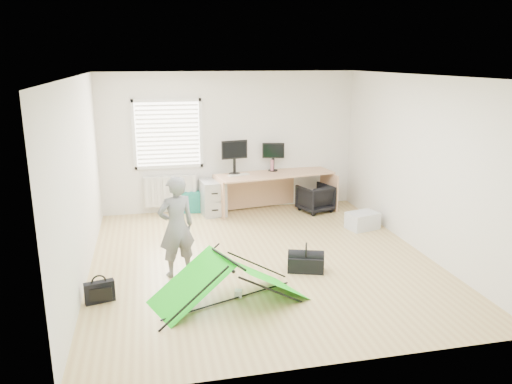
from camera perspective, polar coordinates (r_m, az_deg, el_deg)
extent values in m
plane|color=tan|center=(7.59, 0.66, -7.72)|extent=(5.50, 5.50, 0.00)
cube|color=silver|center=(9.82, -2.97, 5.73)|extent=(5.00, 0.02, 2.70)
cube|color=silver|center=(9.63, -10.05, 6.54)|extent=(1.20, 0.06, 1.20)
cube|color=silver|center=(9.81, -9.75, 0.14)|extent=(1.00, 0.12, 0.60)
cube|color=tan|center=(9.80, 2.18, -0.05)|extent=(2.35, 1.07, 0.77)
cube|color=#A3A4A8|center=(9.66, -4.97, -0.64)|extent=(0.49, 0.62, 0.67)
cube|color=black|center=(9.57, -2.49, 3.45)|extent=(0.52, 0.19, 0.48)
cube|color=black|center=(9.88, 1.96, 3.61)|extent=(0.44, 0.20, 0.41)
cube|color=beige|center=(9.53, -2.00, 1.97)|extent=(0.44, 0.24, 0.02)
cylinder|color=#AA5F6E|center=(9.85, 1.84, 3.03)|extent=(0.08, 0.08, 0.23)
imported|color=black|center=(9.89, 6.78, -0.71)|extent=(0.73, 0.74, 0.54)
imported|color=slate|center=(6.91, -9.09, -3.93)|extent=(0.60, 0.48, 1.42)
cube|color=#B8BCC1|center=(9.06, 12.08, -3.22)|extent=(0.61, 0.49, 0.30)
cube|color=#1C8072|center=(9.85, -7.43, -1.14)|extent=(0.37, 0.19, 0.42)
cube|color=black|center=(6.59, -17.44, -10.84)|extent=(0.38, 0.19, 0.27)
cube|color=silver|center=(6.47, -2.03, -11.50)|extent=(0.11, 0.11, 0.09)
cube|color=black|center=(7.19, 5.71, -8.15)|extent=(0.56, 0.41, 0.22)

